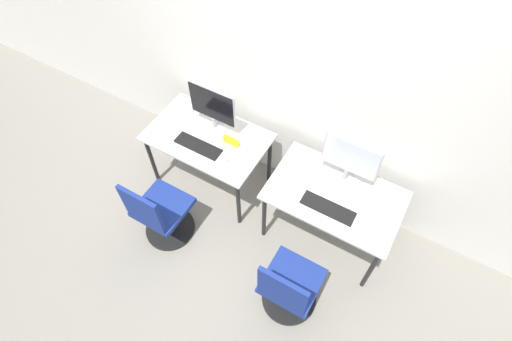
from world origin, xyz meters
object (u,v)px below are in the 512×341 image
Objects in this scene: keyboard_right at (328,208)px; monitor_left at (212,107)px; keyboard_left at (198,146)px; office_chair_left at (160,215)px; office_chair_right at (289,289)px; mouse_right at (362,221)px; mouse_left at (227,158)px; monitor_right at (350,160)px.

monitor_left is at bearing 167.65° from keyboard_right.
keyboard_left and keyboard_right have the same top height.
office_chair_left and office_chair_right have the same top height.
office_chair_left is at bearing -155.33° from keyboard_right.
office_chair_left is at bearing -92.23° from monitor_left.
mouse_left is at bearing -179.96° from mouse_right.
monitor_left is 1.70m from office_chair_right.
office_chair_left is at bearing -144.20° from monitor_right.
monitor_right is 0.51m from mouse_right.
office_chair_left is 9.88× the size of mouse_right.
mouse_left is 1.00× the size of mouse_right.
office_chair_left is at bearing -93.20° from keyboard_left.
monitor_right reaches higher than mouse_left.
mouse_left reaches higher than keyboard_left.
keyboard_right is at bearing 24.67° from office_chair_left.
mouse_right is (0.29, 0.02, 0.01)m from keyboard_right.
mouse_left is 0.20× the size of keyboard_right.
keyboard_right is at bearing -176.00° from mouse_right.
monitor_left is at bearing 90.00° from keyboard_left.
keyboard_right is (0.99, -0.02, -0.01)m from mouse_left.
keyboard_right is 0.73m from office_chair_right.
mouse_right is (1.59, -0.26, -0.25)m from monitor_left.
monitor_left is at bearing 144.38° from office_chair_right.
monitor_left is at bearing -177.12° from monitor_right.
office_chair_right is (-0.01, -0.99, -0.61)m from monitor_right.
keyboard_right is (0.00, -0.35, -0.26)m from monitor_right.
monitor_right is 1.16m from office_chair_right.
office_chair_left is 1.51m from keyboard_right.
office_chair_left is at bearing -118.54° from mouse_left.
monitor_left reaches higher than keyboard_left.
keyboard_left is 5.06× the size of mouse_right.
keyboard_right is (1.30, -0.01, 0.00)m from keyboard_left.
monitor_left is at bearing 87.77° from office_chair_left.
office_chair_right is at bearing -33.91° from mouse_left.
mouse_right is at bearing 0.04° from mouse_left.
keyboard_left is 0.51× the size of office_chair_right.
office_chair_left reaches higher than keyboard_left.
monitor_left reaches higher than office_chair_left.
keyboard_left is 5.06× the size of mouse_left.
keyboard_left is 1.30m from keyboard_right.
keyboard_left is at bearing -178.41° from mouse_left.
mouse_left is 0.80m from office_chair_left.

